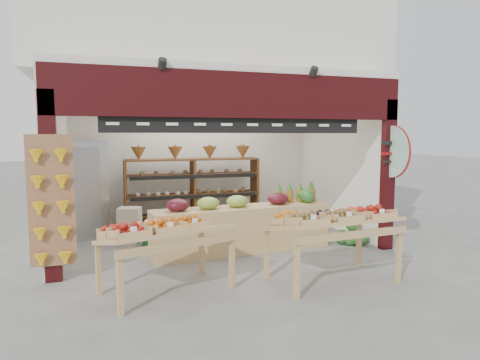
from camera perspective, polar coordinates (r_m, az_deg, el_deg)
The scene contains 11 objects.
ground at distance 7.94m, azimuth -2.36°, elevation -8.87°, with size 60.00×60.00×0.00m, color slate.
shop_structure at distance 9.43m, azimuth -5.29°, elevation 17.50°, with size 6.36×5.12×5.40m.
banana_board at distance 6.31m, azimuth -23.85°, elevation -2.91°, with size 0.60×0.15×1.80m.
gift_sign at distance 7.90m, azimuth 19.61°, elevation 3.57°, with size 0.04×0.93×0.92m.
back_shelving at distance 9.31m, azimuth -6.30°, elevation 0.11°, with size 2.90×0.47×1.80m.
refrigerator at distance 9.06m, azimuth -20.05°, elevation -1.15°, with size 0.75×0.75×1.93m, color #B5B8BC.
cardboard_stack at distance 8.31m, azimuth -13.06°, elevation -6.55°, with size 1.11×0.79×0.69m.
mid_counter at distance 7.54m, azimuth 0.24°, elevation -6.25°, with size 3.21×0.86×1.01m.
display_table_left at distance 5.60m, azimuth -11.02°, elevation -6.79°, with size 1.83×1.34×1.04m.
display_table_right at distance 6.09m, azimuth 12.23°, elevation -5.27°, with size 1.79×1.08×1.09m.
watermelon_pile at distance 8.37m, azimuth 14.67°, elevation -7.19°, with size 0.60×0.60×0.47m.
Camera 1 is at (-2.09, -7.39, 2.04)m, focal length 32.00 mm.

